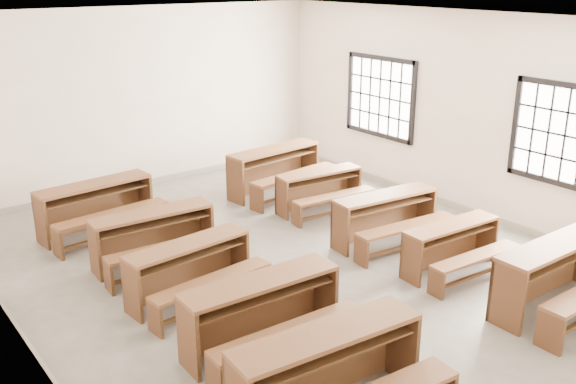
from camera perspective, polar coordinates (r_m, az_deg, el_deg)
room at (r=8.19m, az=0.51°, el=7.70°), size 8.50×8.50×3.20m
desk_set_0 at (r=5.81m, az=3.78°, el=-15.43°), size 1.88×1.08×0.81m
desk_set_1 at (r=6.72m, az=-2.15°, el=-10.42°), size 1.76×0.96×0.78m
desk_set_2 at (r=7.79m, az=-8.64°, el=-6.60°), size 1.64×0.95×0.71m
desk_set_3 at (r=8.76m, az=-11.78°, el=-3.69°), size 1.68×0.95×0.74m
desk_set_4 at (r=10.01m, az=-16.61°, el=-1.06°), size 1.79×1.03×0.77m
desk_set_5 at (r=8.09m, az=22.80°, el=-6.54°), size 1.78×0.93×0.80m
desk_set_6 at (r=8.67m, az=14.48°, el=-4.52°), size 1.49×0.83×0.65m
desk_set_7 at (r=9.36m, az=8.79°, el=-2.01°), size 1.70×1.01×0.73m
desk_set_8 at (r=10.53m, az=2.91°, el=0.37°), size 1.54×0.90×0.66m
desk_set_9 at (r=11.33m, az=-1.06°, el=2.21°), size 1.89×1.11×0.81m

